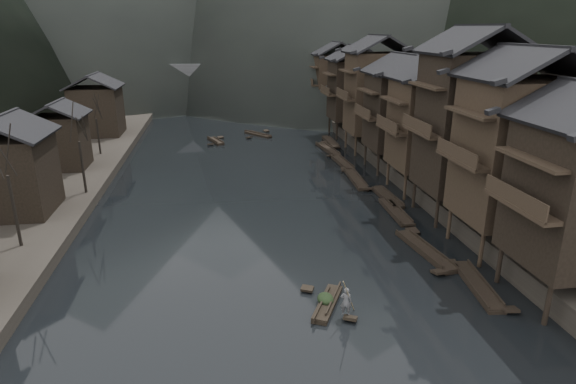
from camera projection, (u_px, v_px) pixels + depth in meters
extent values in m
plane|color=black|center=(272.00, 258.00, 34.75)|extent=(300.00, 300.00, 0.00)
cube|color=#2D2823|center=(460.00, 126.00, 76.82)|extent=(40.00, 200.00, 1.80)
cylinder|color=black|center=(548.00, 304.00, 26.60)|extent=(0.30, 0.30, 2.90)
cylinder|color=black|center=(499.00, 264.00, 31.09)|extent=(0.30, 0.30, 2.90)
cylinder|color=black|center=(538.00, 261.00, 31.48)|extent=(0.30, 0.30, 2.90)
cube|color=#33271C|center=(521.00, 206.00, 27.11)|extent=(1.20, 5.70, 0.25)
cylinder|color=#33271C|center=(481.00, 250.00, 33.15)|extent=(0.30, 0.30, 2.90)
cylinder|color=#33271C|center=(449.00, 223.00, 37.64)|extent=(0.30, 0.30, 2.90)
cylinder|color=#33271C|center=(518.00, 247.00, 33.54)|extent=(0.30, 0.30, 2.90)
cylinder|color=#33271C|center=(482.00, 221.00, 38.03)|extent=(0.30, 0.30, 2.90)
cube|color=#33271C|center=(516.00, 151.00, 33.80)|extent=(7.00, 6.00, 9.95)
cube|color=#33271C|center=(462.00, 160.00, 33.40)|extent=(1.20, 5.70, 0.25)
cylinder|color=black|center=(437.00, 213.00, 39.70)|extent=(0.30, 0.30, 2.90)
cylinder|color=black|center=(414.00, 194.00, 44.19)|extent=(0.30, 0.30, 2.90)
cylinder|color=black|center=(468.00, 211.00, 40.09)|extent=(0.30, 0.30, 2.90)
cylinder|color=black|center=(442.00, 193.00, 44.58)|extent=(0.30, 0.30, 2.90)
cube|color=black|center=(468.00, 123.00, 40.14)|extent=(7.00, 6.00, 11.26)
cube|color=#33271C|center=(422.00, 132.00, 39.76)|extent=(1.20, 5.70, 0.25)
cylinder|color=#33271C|center=(405.00, 187.00, 46.25)|extent=(0.30, 0.30, 2.90)
cylinder|color=#33271C|center=(388.00, 173.00, 50.74)|extent=(0.30, 0.30, 2.90)
cylinder|color=#33271C|center=(432.00, 185.00, 46.64)|extent=(0.30, 0.30, 2.90)
cylinder|color=#33271C|center=(413.00, 172.00, 51.13)|extent=(0.30, 0.30, 2.90)
cube|color=#33271C|center=(430.00, 124.00, 47.13)|extent=(7.00, 6.00, 8.54)
cube|color=#33271C|center=(391.00, 129.00, 46.71)|extent=(1.20, 5.70, 0.25)
cylinder|color=black|center=(378.00, 165.00, 53.74)|extent=(0.30, 0.30, 2.90)
cylinder|color=black|center=(365.00, 154.00, 58.23)|extent=(0.30, 0.30, 2.90)
cylinder|color=black|center=(402.00, 164.00, 54.12)|extent=(0.30, 0.30, 2.90)
cylinder|color=black|center=(387.00, 153.00, 58.61)|extent=(0.30, 0.30, 2.90)
cube|color=black|center=(400.00, 111.00, 54.64)|extent=(7.00, 6.00, 8.39)
cube|color=#33271C|center=(366.00, 116.00, 54.21)|extent=(1.20, 5.70, 0.25)
cylinder|color=#33271C|center=(356.00, 146.00, 62.16)|extent=(0.30, 0.30, 2.90)
cylinder|color=#33271C|center=(346.00, 138.00, 66.65)|extent=(0.30, 0.30, 2.90)
cylinder|color=#33271C|center=(376.00, 145.00, 62.54)|extent=(0.30, 0.30, 2.90)
cylinder|color=#33271C|center=(365.00, 138.00, 67.04)|extent=(0.30, 0.30, 2.90)
cube|color=#33271C|center=(376.00, 93.00, 62.77)|extent=(7.00, 6.00, 10.21)
cube|color=#33271C|center=(346.00, 98.00, 62.37)|extent=(1.20, 5.70, 0.25)
cylinder|color=black|center=(337.00, 131.00, 71.52)|extent=(0.30, 0.30, 2.90)
cylinder|color=black|center=(329.00, 125.00, 76.01)|extent=(0.30, 0.30, 2.90)
cylinder|color=black|center=(355.00, 130.00, 71.90)|extent=(0.30, 0.30, 2.90)
cylinder|color=black|center=(346.00, 124.00, 76.39)|extent=(0.30, 0.30, 2.90)
cube|color=black|center=(354.00, 90.00, 72.38)|extent=(7.00, 6.00, 8.65)
cube|color=#33271C|center=(328.00, 93.00, 71.96)|extent=(1.20, 5.70, 0.25)
cylinder|color=#33271C|center=(320.00, 117.00, 82.74)|extent=(0.30, 0.30, 2.90)
cylinder|color=#33271C|center=(314.00, 112.00, 87.24)|extent=(0.30, 0.30, 2.90)
cylinder|color=#33271C|center=(335.00, 116.00, 83.13)|extent=(0.30, 0.30, 2.90)
cylinder|color=#33271C|center=(329.00, 112.00, 87.62)|extent=(0.30, 0.30, 2.90)
cube|color=#33271C|center=(335.00, 81.00, 83.58)|extent=(7.00, 6.00, 8.84)
cube|color=#33271C|center=(312.00, 84.00, 83.16)|extent=(1.20, 5.70, 0.25)
cube|color=black|center=(11.00, 172.00, 39.79)|extent=(6.00, 6.00, 6.50)
cube|color=black|center=(61.00, 140.00, 53.00)|extent=(5.00, 5.00, 5.80)
cube|color=black|center=(97.00, 109.00, 69.68)|extent=(6.50, 6.50, 6.80)
cylinder|color=black|center=(26.00, 207.00, 33.79)|extent=(0.24, 0.24, 5.26)
cylinder|color=black|center=(72.00, 165.00, 44.78)|extent=(0.24, 0.24, 4.92)
cylinder|color=black|center=(106.00, 134.00, 59.15)|extent=(0.24, 0.24, 4.37)
cube|color=black|center=(477.00, 285.00, 30.83)|extent=(1.89, 6.36, 0.30)
cube|color=black|center=(477.00, 283.00, 30.77)|extent=(1.93, 6.24, 0.10)
cube|color=black|center=(450.00, 262.00, 33.52)|extent=(1.03, 0.89, 0.33)
cube|color=black|center=(510.00, 308.00, 28.04)|extent=(1.03, 0.89, 0.33)
cube|color=black|center=(425.00, 250.00, 35.65)|extent=(2.01, 7.20, 0.30)
cube|color=black|center=(425.00, 248.00, 35.59)|extent=(2.04, 7.06, 0.10)
cube|color=black|center=(413.00, 230.00, 38.83)|extent=(1.04, 0.99, 0.35)
cube|color=black|center=(440.00, 271.00, 32.37)|extent=(1.04, 0.99, 0.35)
cube|color=black|center=(396.00, 213.00, 42.95)|extent=(1.23, 6.05, 0.30)
cube|color=black|center=(396.00, 211.00, 42.89)|extent=(1.28, 5.93, 0.10)
cube|color=black|center=(384.00, 200.00, 45.60)|extent=(0.95, 0.77, 0.33)
cube|color=black|center=(409.00, 223.00, 40.21)|extent=(0.95, 0.77, 0.33)
cube|color=black|center=(387.00, 198.00, 46.74)|extent=(1.34, 5.87, 0.30)
cube|color=black|center=(387.00, 196.00, 46.68)|extent=(1.39, 5.76, 0.10)
cube|color=black|center=(379.00, 187.00, 49.33)|extent=(0.96, 0.76, 0.32)
cube|color=black|center=(397.00, 206.00, 44.06)|extent=(0.96, 0.76, 0.32)
cube|color=black|center=(355.00, 179.00, 52.52)|extent=(1.49, 7.54, 0.30)
cube|color=black|center=(355.00, 177.00, 52.46)|extent=(1.54, 7.39, 0.10)
cube|color=black|center=(345.00, 169.00, 55.81)|extent=(0.98, 0.96, 0.36)
cube|color=black|center=(367.00, 188.00, 49.14)|extent=(0.98, 0.96, 0.36)
cube|color=black|center=(342.00, 163.00, 58.79)|extent=(1.44, 6.18, 0.30)
cube|color=black|center=(342.00, 161.00, 58.73)|extent=(1.49, 6.06, 0.10)
cube|color=black|center=(338.00, 156.00, 61.52)|extent=(0.98, 0.81, 0.33)
cube|color=black|center=(347.00, 168.00, 55.97)|extent=(0.98, 0.81, 0.33)
cube|color=black|center=(328.00, 149.00, 65.35)|extent=(1.88, 7.59, 0.30)
cube|color=black|center=(328.00, 148.00, 65.29)|extent=(1.92, 7.44, 0.10)
cube|color=black|center=(325.00, 142.00, 68.72)|extent=(1.03, 1.01, 0.36)
cube|color=black|center=(331.00, 155.00, 61.90)|extent=(1.03, 1.01, 0.36)
cube|color=black|center=(330.00, 142.00, 69.30)|extent=(1.15, 6.80, 0.30)
cube|color=black|center=(330.00, 141.00, 69.25)|extent=(1.20, 6.67, 0.10)
cube|color=black|center=(325.00, 137.00, 72.31)|extent=(0.94, 0.84, 0.35)
cube|color=black|center=(336.00, 147.00, 66.21)|extent=(0.94, 0.84, 0.35)
cube|color=black|center=(216.00, 141.00, 70.10)|extent=(2.48, 4.86, 0.30)
cube|color=black|center=(216.00, 140.00, 70.05)|extent=(2.50, 4.78, 0.10)
cube|color=black|center=(220.00, 137.00, 72.20)|extent=(1.00, 0.84, 0.30)
cube|color=black|center=(210.00, 144.00, 67.92)|extent=(1.00, 0.84, 0.30)
cube|color=black|center=(258.00, 134.00, 74.53)|extent=(3.99, 5.13, 0.30)
cube|color=black|center=(258.00, 133.00, 74.48)|extent=(3.97, 5.07, 0.10)
cube|color=black|center=(266.00, 130.00, 76.75)|extent=(1.09, 1.05, 0.31)
cube|color=black|center=(249.00, 137.00, 72.23)|extent=(1.09, 1.05, 0.31)
cube|color=black|center=(275.00, 114.00, 92.34)|extent=(2.17, 5.44, 0.30)
cube|color=black|center=(275.00, 113.00, 92.29)|extent=(2.19, 5.35, 0.10)
cube|color=black|center=(276.00, 111.00, 94.72)|extent=(0.98, 0.84, 0.31)
cube|color=black|center=(274.00, 115.00, 89.88)|extent=(0.98, 0.84, 0.31)
cube|color=#4C4C4F|center=(231.00, 72.00, 99.80)|extent=(40.00, 6.00, 1.60)
cube|color=#4C4C4F|center=(231.00, 66.00, 96.85)|extent=(40.00, 0.50, 1.00)
cube|color=#4C4C4F|center=(230.00, 64.00, 101.90)|extent=(40.00, 0.50, 1.00)
cube|color=#4C4C4F|center=(163.00, 92.00, 99.12)|extent=(3.20, 6.00, 6.40)
cube|color=#4C4C4F|center=(210.00, 91.00, 100.46)|extent=(3.20, 6.00, 6.40)
cube|color=#4C4C4F|center=(253.00, 91.00, 101.72)|extent=(3.20, 6.00, 6.40)
cube|color=#4C4C4F|center=(297.00, 90.00, 103.06)|extent=(3.20, 6.00, 6.40)
cube|color=black|center=(328.00, 304.00, 28.78)|extent=(2.68, 4.10, 0.30)
cube|color=black|center=(328.00, 301.00, 28.72)|extent=(2.69, 4.05, 0.10)
cube|color=black|center=(307.00, 288.00, 30.26)|extent=(0.92, 0.81, 0.28)
cube|color=black|center=(350.00, 317.00, 27.20)|extent=(0.92, 0.81, 0.28)
ellipsoid|color=black|center=(326.00, 294.00, 28.75)|extent=(0.99, 1.30, 0.59)
imported|color=#5F5F62|center=(346.00, 298.00, 27.19)|extent=(0.74, 0.61, 1.76)
cylinder|color=#8C7A51|center=(351.00, 258.00, 26.40)|extent=(1.41, 1.92, 3.28)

